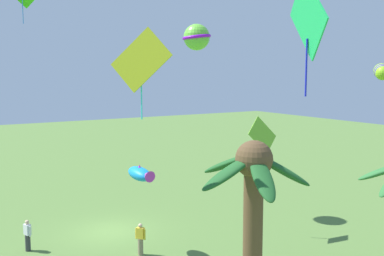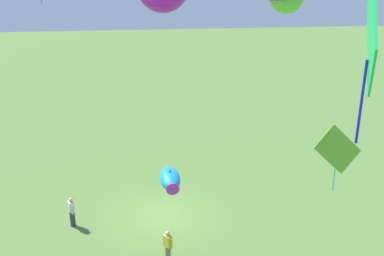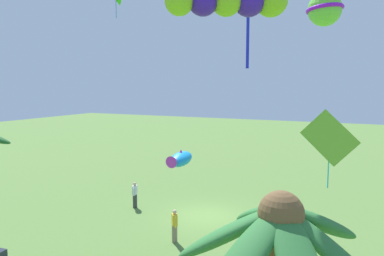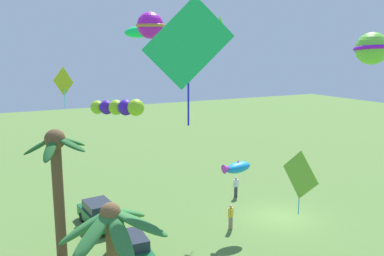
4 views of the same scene
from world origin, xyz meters
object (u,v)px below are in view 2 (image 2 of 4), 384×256
Objects in this scene: kite_diamond_5 at (337,150)px; kite_diamond_1 at (372,28)px; spectator_1 at (72,212)px; kite_fish_2 at (170,179)px; spectator_0 at (168,246)px.

kite_diamond_1 is at bearing 70.68° from kite_diamond_5.
kite_fish_2 is (-4.77, 3.18, 3.18)m from spectator_1.
spectator_1 is 0.80× the size of kite_fish_2.
spectator_0 is at bearing -46.93° from kite_diamond_1.
spectator_1 is 6.55m from kite_fish_2.
kite_fish_2 is at bearing -9.54° from kite_diamond_5.
kite_diamond_1 is 2.61× the size of kite_fish_2.
kite_diamond_1 is 10.51m from kite_fish_2.
spectator_0 is 5.73m from spectator_1.
kite_diamond_5 is (-6.69, 1.12, 1.52)m from kite_fish_2.
kite_fish_2 is 0.69× the size of kite_diamond_5.
kite_diamond_1 is at bearing 137.45° from spectator_1.
spectator_0 is 1.00× the size of spectator_1.
kite_fish_2 is 6.95m from kite_diamond_5.
kite_diamond_5 is at bearing 170.46° from kite_fish_2.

